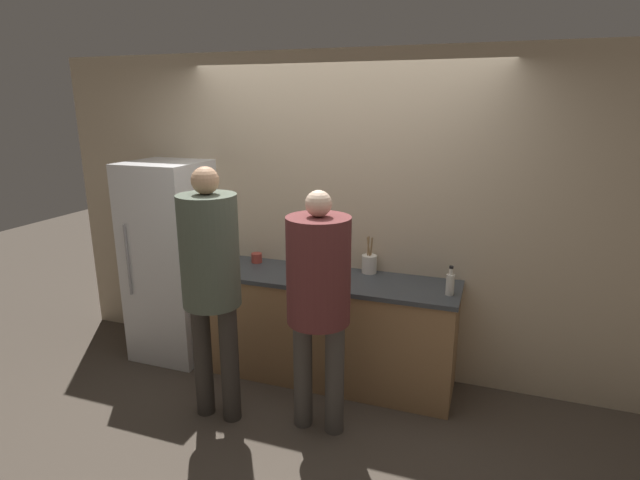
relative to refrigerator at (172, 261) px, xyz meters
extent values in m
plane|color=#4C4238|center=(1.44, -0.30, -0.87)|extent=(14.00, 14.00, 0.00)
cube|color=#C6B293|center=(1.44, 0.33, 0.43)|extent=(5.20, 0.06, 2.60)
cube|color=#9E754C|center=(1.44, 0.04, -0.44)|extent=(2.01, 0.58, 0.85)
cube|color=#383D42|center=(1.44, 0.04, 0.00)|extent=(2.04, 0.61, 0.03)
cube|color=white|center=(0.00, 0.00, 0.00)|extent=(0.63, 0.62, 1.73)
cylinder|color=#99999E|center=(-0.19, -0.32, 0.09)|extent=(0.02, 0.02, 0.61)
cylinder|color=#38332D|center=(0.75, -0.73, -0.43)|extent=(0.13, 0.13, 0.87)
cylinder|color=#38332D|center=(0.97, -0.73, -0.43)|extent=(0.13, 0.13, 0.87)
cylinder|color=#515B4C|center=(0.86, -0.73, 0.39)|extent=(0.40, 0.40, 0.76)
sphere|color=tan|center=(0.86, -0.73, 0.86)|extent=(0.18, 0.18, 0.18)
cylinder|color=#4C4742|center=(1.47, -0.62, -0.46)|extent=(0.13, 0.13, 0.81)
cylinder|color=#4C4742|center=(1.70, -0.62, -0.46)|extent=(0.13, 0.13, 0.81)
cylinder|color=brown|center=(1.59, -0.62, 0.30)|extent=(0.42, 0.42, 0.71)
sphere|color=beige|center=(1.59, -0.62, 0.73)|extent=(0.17, 0.17, 0.17)
cylinder|color=#4C3323|center=(1.40, -0.08, 0.06)|extent=(0.32, 0.32, 0.10)
ellipsoid|color=yellow|center=(1.44, -0.08, 0.13)|extent=(0.15, 0.12, 0.04)
cylinder|color=silver|center=(1.72, 0.23, 0.09)|extent=(0.12, 0.12, 0.15)
cylinder|color=#99754C|center=(1.70, 0.23, 0.20)|extent=(0.01, 0.05, 0.24)
cylinder|color=#99754C|center=(1.73, 0.24, 0.20)|extent=(0.03, 0.05, 0.24)
cylinder|color=#99754C|center=(1.72, 0.22, 0.20)|extent=(0.05, 0.01, 0.24)
cylinder|color=silver|center=(2.37, -0.04, 0.09)|extent=(0.06, 0.06, 0.15)
cylinder|color=silver|center=(2.37, -0.04, 0.19)|extent=(0.03, 0.03, 0.05)
cylinder|color=black|center=(2.37, -0.04, 0.22)|extent=(0.03, 0.03, 0.02)
cylinder|color=#333338|center=(1.22, 0.13, 0.10)|extent=(0.07, 0.07, 0.17)
cylinder|color=#333338|center=(1.22, 0.13, 0.22)|extent=(0.03, 0.03, 0.05)
cylinder|color=black|center=(1.22, 0.13, 0.26)|extent=(0.04, 0.04, 0.02)
cylinder|color=#A33D33|center=(0.74, 0.17, 0.06)|extent=(0.09, 0.09, 0.08)
camera|label=1|loc=(2.61, -3.48, 1.34)|focal=28.00mm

